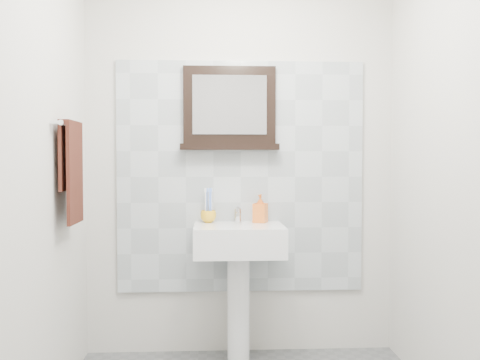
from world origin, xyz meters
name	(u,v)px	position (x,y,z in m)	size (l,w,h in m)	color
back_wall	(241,161)	(0.00, 1.10, 1.25)	(2.00, 0.01, 2.50)	beige
front_wall	(286,166)	(0.00, -1.10, 1.25)	(2.00, 0.01, 2.50)	beige
left_wall	(31,163)	(-1.00, 0.00, 1.25)	(0.01, 2.20, 2.50)	beige
right_wall	(467,163)	(1.00, 0.00, 1.25)	(0.01, 2.20, 2.50)	beige
splashback	(241,177)	(0.00, 1.09, 1.15)	(1.60, 0.02, 1.50)	#A9B2B7
pedestal_sink	(239,255)	(-0.02, 0.87, 0.68)	(0.55, 0.44, 0.96)	white
toothbrush_cup	(208,216)	(-0.21, 1.01, 0.90)	(0.10, 0.10, 0.08)	gold
toothbrushes	(209,203)	(-0.21, 1.02, 0.98)	(0.05, 0.04, 0.21)	white
soap_dispenser	(260,208)	(0.12, 1.00, 0.95)	(0.08, 0.08, 0.18)	#E6441B
framed_mirror	(229,110)	(-0.07, 1.06, 1.58)	(0.63, 0.11, 0.54)	black
towel_bar	(70,125)	(-0.95, 0.49, 1.45)	(0.07, 0.40, 0.03)	silver
hand_towel	(72,164)	(-0.94, 0.49, 1.24)	(0.06, 0.30, 0.55)	#36160F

